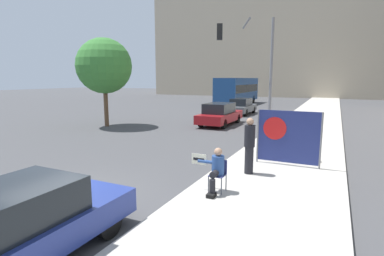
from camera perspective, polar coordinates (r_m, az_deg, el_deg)
ground_plane at (r=8.51m, az=-22.37°, el=-13.27°), size 160.00×160.00×0.00m
sidewalk_curb at (r=20.45m, az=21.00°, el=-0.01°), size 4.08×90.00×0.13m
seated_protester at (r=8.12m, az=4.61°, el=-7.76°), size 0.95×0.77×1.22m
jogger_on_sidewalk at (r=9.79m, az=10.88°, el=-3.25°), size 0.34×0.34×1.82m
pedestrian_behind at (r=11.92m, az=20.04°, el=-1.95°), size 0.34×0.34×1.62m
protest_banner at (r=11.04m, az=17.74°, el=-1.62°), size 2.20×0.06×1.95m
traffic_light_pole at (r=17.03m, az=11.51°, el=13.06°), size 2.90×2.66×6.27m
parked_car_curbside at (r=6.09m, az=-30.48°, el=-15.84°), size 1.74×4.25×1.42m
car_on_road_nearest at (r=20.80m, az=5.32°, el=2.64°), size 1.83×4.74×1.53m
car_on_road_midblock at (r=27.45m, az=9.42°, el=4.09°), size 1.72×4.37×1.44m
city_bus_on_road at (r=37.78m, az=8.68°, el=7.28°), size 2.62×10.15×3.27m
street_tree_near_curb at (r=20.86m, az=-16.38°, el=11.25°), size 3.62×3.62×5.82m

